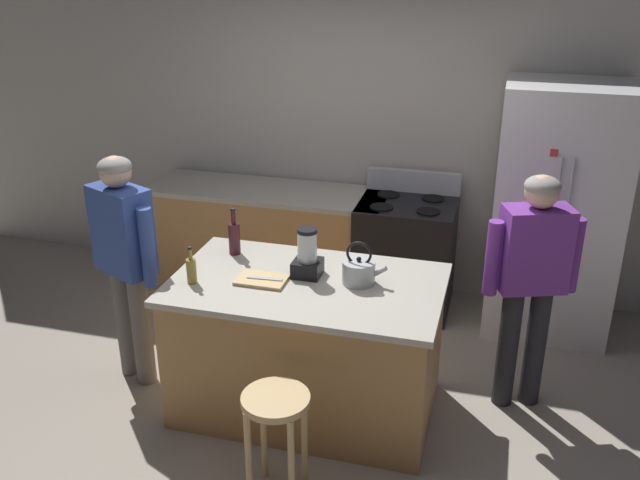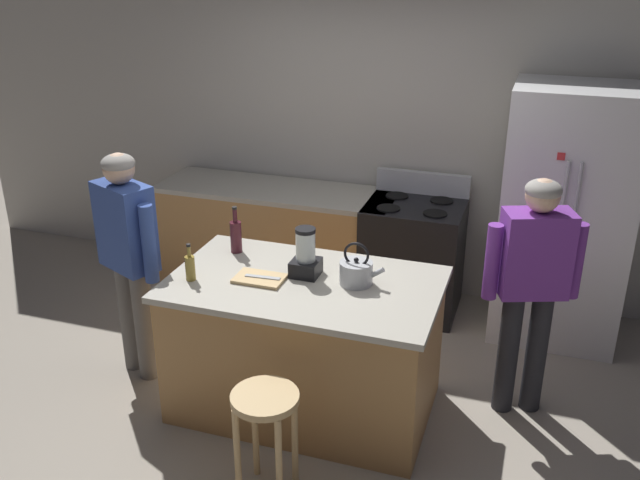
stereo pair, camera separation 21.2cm
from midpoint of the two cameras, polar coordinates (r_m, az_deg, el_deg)
ground_plane at (r=4.69m, az=-2.33°, el=-13.34°), size 14.00×14.00×0.00m
back_wall at (r=5.83m, az=3.32°, el=8.87°), size 8.00×0.10×2.70m
kitchen_island at (r=4.44m, az=-2.43°, el=-8.63°), size 1.64×0.99×0.90m
back_counter_run at (r=5.98m, az=-5.22°, el=0.05°), size 2.00×0.64×0.90m
refrigerator at (r=5.41m, az=17.66°, el=2.17°), size 0.90×0.73×1.90m
stove_range at (r=5.67m, az=5.91°, el=-1.19°), size 0.76×0.65×1.08m
person_by_island_left at (r=4.70m, az=-16.92°, el=-0.83°), size 0.58×0.36×1.59m
person_by_sink_right at (r=4.40m, az=15.56°, el=-2.54°), size 0.59×0.34×1.56m
bar_stool at (r=3.77m, az=-5.26°, el=-14.36°), size 0.36×0.36×0.64m
blender_appliance at (r=4.24m, az=-2.47°, el=-1.34°), size 0.17×0.17×0.31m
bottle_wine at (r=4.59m, az=-8.33°, el=0.22°), size 0.08×0.08×0.32m
bottle_vinegar at (r=4.25m, az=-11.86°, el=-2.41°), size 0.06×0.06×0.24m
tea_kettle at (r=4.17m, az=1.74°, el=-2.54°), size 0.28×0.20×0.27m
cutting_board at (r=4.24m, az=-6.21°, el=-3.27°), size 0.30×0.20×0.02m
chef_knife at (r=4.22m, az=-5.96°, el=-3.15°), size 0.22×0.05×0.01m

